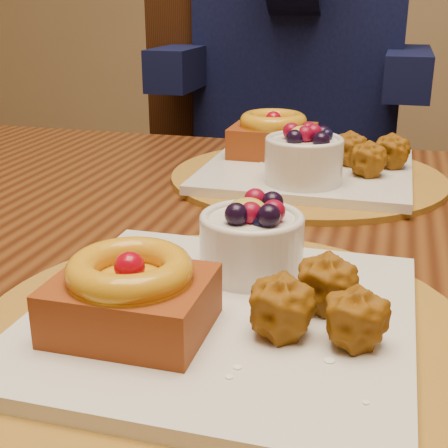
{
  "coord_description": "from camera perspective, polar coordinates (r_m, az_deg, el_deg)",
  "views": [
    {
      "loc": [
        0.12,
        -0.61,
        1.0
      ],
      "look_at": [
        -0.0,
        -0.16,
        0.83
      ],
      "focal_mm": 50.0,
      "sensor_mm": 36.0,
      "label": 1
    }
  ],
  "objects": [
    {
      "name": "dining_table",
      "position": [
        0.71,
        4.71,
        -6.74
      ],
      "size": [
        1.6,
        0.9,
        0.76
      ],
      "color": "#341609",
      "rests_on": "ground"
    },
    {
      "name": "place_setting_near",
      "position": [
        0.48,
        -0.29,
        -7.1
      ],
      "size": [
        0.38,
        0.38,
        0.09
      ],
      "color": "brown",
      "rests_on": "dining_table"
    },
    {
      "name": "place_setting_far",
      "position": [
        0.87,
        7.4,
        5.77
      ],
      "size": [
        0.38,
        0.38,
        0.09
      ],
      "color": "brown",
      "rests_on": "dining_table"
    },
    {
      "name": "chair_far",
      "position": [
        1.44,
        2.91,
        2.09
      ],
      "size": [
        0.62,
        0.62,
        1.0
      ],
      "rotation": [
        0.0,
        0.0,
        0.35
      ],
      "color": "black",
      "rests_on": "ground"
    },
    {
      "name": "diner",
      "position": [
        1.5,
        7.3,
        19.65
      ],
      "size": [
        0.57,
        0.53,
        0.93
      ],
      "rotation": [
        0.0,
        0.0,
        0.35
      ],
      "color": "black",
      "rests_on": "ground"
    }
  ]
}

